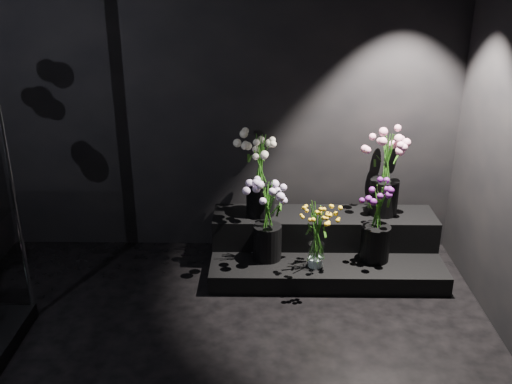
{
  "coord_description": "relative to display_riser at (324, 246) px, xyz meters",
  "views": [
    {
      "loc": [
        0.33,
        -2.77,
        2.45
      ],
      "look_at": [
        0.27,
        1.2,
        0.84
      ],
      "focal_mm": 40.0,
      "sensor_mm": 36.0,
      "label": 1
    }
  ],
  "objects": [
    {
      "name": "bouquet_orange_bells",
      "position": [
        -0.1,
        -0.32,
        0.28
      ],
      "size": [
        0.32,
        0.32,
        0.57
      ],
      "rotation": [
        0.0,
        0.0,
        0.3
      ],
      "color": "white",
      "rests_on": "display_riser"
    },
    {
      "name": "display_riser",
      "position": [
        0.0,
        0.0,
        0.0
      ],
      "size": [
        1.92,
        0.85,
        0.43
      ],
      "color": "black",
      "rests_on": "floor"
    },
    {
      "name": "bouquet_pink_roses",
      "position": [
        0.5,
        0.14,
        0.65
      ],
      "size": [
        0.45,
        0.45,
        0.7
      ],
      "rotation": [
        0.0,
        0.0,
        -0.26
      ],
      "color": "black",
      "rests_on": "display_riser"
    },
    {
      "name": "bouquet_lilac",
      "position": [
        -0.49,
        -0.19,
        0.38
      ],
      "size": [
        0.39,
        0.39,
        0.67
      ],
      "rotation": [
        0.0,
        0.0,
        0.03
      ],
      "color": "black",
      "rests_on": "display_riser"
    },
    {
      "name": "bouquet_purple",
      "position": [
        0.39,
        -0.2,
        0.36
      ],
      "size": [
        0.32,
        0.32,
        0.69
      ],
      "rotation": [
        0.0,
        0.0,
        0.07
      ],
      "color": "black",
      "rests_on": "display_riser"
    },
    {
      "name": "wall_back",
      "position": [
        -0.86,
        0.38,
        1.22
      ],
      "size": [
        4.0,
        0.0,
        4.0
      ],
      "primitive_type": "plane",
      "rotation": [
        1.57,
        0.0,
        0.0
      ],
      "color": "black",
      "rests_on": "floor"
    },
    {
      "name": "bouquet_cream_roses",
      "position": [
        -0.55,
        0.11,
        0.66
      ],
      "size": [
        0.41,
        0.41,
        0.71
      ],
      "rotation": [
        0.0,
        0.0,
        -0.12
      ],
      "color": "black",
      "rests_on": "display_riser"
    }
  ]
}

